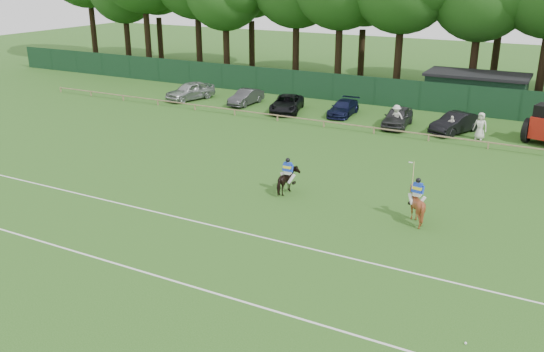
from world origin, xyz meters
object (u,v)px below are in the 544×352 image
Objects in this scene: sedan_grey at (246,97)px; utility_shed at (476,91)px; spectator_mid at (451,126)px; polo_ball at (466,343)px; horse_chestnut at (416,205)px; spectator_right at (480,126)px; suv_black at (287,104)px; horse_dark at (288,181)px; sedan_silver at (190,91)px; hatch_grey at (398,117)px; spectator_left at (396,117)px; sedan_navy at (343,108)px; estate_black at (456,123)px.

utility_shed reaches higher than sedan_grey.
polo_ball is (5.69, -24.88, -0.70)m from spectator_mid.
polo_ball is at bearing 123.13° from horse_chestnut.
spectator_right reaches higher than polo_ball.
suv_black is 13.86m from spectator_mid.
spectator_mid is 16.56× the size of polo_ball.
sedan_grey is at bearing -176.60° from spectator_right.
utility_shed is at bearing 26.15° from sedan_grey.
suv_black is 55.04× the size of polo_ball.
sedan_silver reaches higher than horse_dark.
utility_shed is (-5.76, 34.78, 1.49)m from polo_ball.
horse_chestnut reaches higher than polo_ball.
hatch_grey is 0.92m from spectator_left.
sedan_silver is at bearing -171.16° from sedan_grey.
suv_black is at bearing 16.72° from sedan_silver.
horse_dark is 14.35m from polo_ball.
suv_black reaches higher than polo_ball.
sedan_grey is 20.31m from spectator_right.
utility_shed is at bearing 37.35° from sedan_silver.
sedan_grey is 2.74× the size of spectator_mid.
horse_dark is at bearing -78.76° from suv_black.
utility_shed is (5.29, 25.63, 0.83)m from horse_dark.
hatch_grey reaches higher than sedan_grey.
sedan_navy is (-3.78, 17.82, -0.08)m from horse_dark.
polo_ball is (9.70, -24.64, -0.90)m from spectator_left.
estate_black reaches higher than polo_ball.
sedan_silver reaches higher than polo_ball.
sedan_silver reaches higher than estate_black.
utility_shed is (9.07, 7.81, 0.92)m from sedan_navy.
horse_chestnut is 0.35× the size of sedan_silver.
horse_chestnut is at bearing 114.53° from polo_ball.
polo_ball is (4.00, -8.77, -0.79)m from horse_chestnut.
horse_dark is at bearing -51.58° from sedan_grey.
spectator_left is (-5.70, 15.87, 0.11)m from horse_chestnut.
estate_black is 0.53× the size of utility_shed.
estate_black is (18.36, -0.78, 0.07)m from sedan_grey.
spectator_mid reaches higher than suv_black.
spectator_right is 21.47× the size of polo_ball.
sedan_navy is 11.32m from spectator_right.
utility_shed is (-1.75, 26.00, 0.70)m from horse_chestnut.
spectator_left is (14.24, -1.98, 0.27)m from sedan_grey.
hatch_grey reaches higher than polo_ball.
sedan_silver is 23.92m from estate_black.
sedan_silver is at bearing -25.38° from horse_chestnut.
polo_ball is at bearing -73.34° from spectator_right.
hatch_grey is 0.99× the size of estate_black.
suv_black is at bearing 126.98° from polo_ball.
utility_shed is (-2.06, 9.86, 0.57)m from spectator_right.
horse_chestnut is at bearing -86.14° from utility_shed.
estate_black is at bearing 0.32° from hatch_grey.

